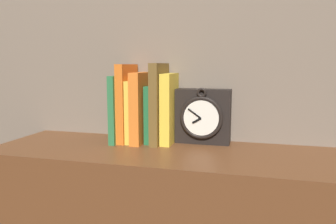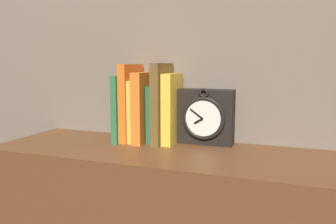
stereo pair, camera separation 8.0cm
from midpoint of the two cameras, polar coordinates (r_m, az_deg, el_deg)
The scene contains 8 objects.
clock at distance 1.03m, azimuth 8.81°, elevation -0.84°, with size 0.17×0.08×0.18m.
book_slot0_green at distance 1.07m, azimuth -5.52°, elevation 0.69°, with size 0.02×0.15×0.21m.
book_slot1_orange at distance 1.07m, azimuth -4.31°, elevation 1.63°, with size 0.03×0.14×0.25m.
book_slot2_yellow at distance 1.06m, azimuth -3.14°, elevation 0.22°, with size 0.02×0.13×0.20m.
book_slot3_orange at distance 1.04m, azimuth -1.92°, elevation 0.82°, with size 0.03×0.14×0.22m.
book_slot4_green at distance 1.05m, azimuth 0.07°, elevation -0.30°, with size 0.02×0.11×0.18m.
book_slot5_brown at distance 1.02m, azimuth 1.18°, elevation 1.47°, with size 0.03×0.14×0.25m.
book_slot6_yellow at distance 1.03m, azimuth 2.95°, elevation 0.58°, with size 0.03×0.12×0.22m.
Camera 2 is at (0.32, -0.86, 1.07)m, focal length 35.00 mm.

